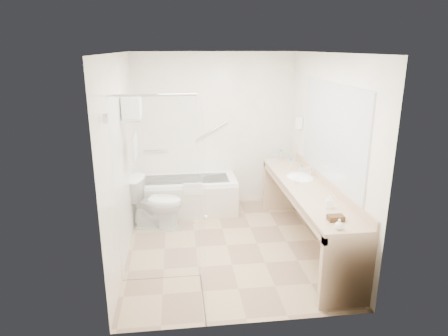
{
  "coord_description": "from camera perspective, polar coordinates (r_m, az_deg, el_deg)",
  "views": [
    {
      "loc": [
        -0.62,
        -4.81,
        2.57
      ],
      "look_at": [
        0.0,
        0.3,
        1.0
      ],
      "focal_mm": 32.0,
      "sensor_mm": 36.0,
      "label": 1
    }
  ],
  "objects": [
    {
      "name": "wall_front",
      "position": [
        3.53,
        3.73,
        -5.05
      ],
      "size": [
        2.6,
        0.1,
        2.5
      ],
      "primitive_type": "cube",
      "color": "white",
      "rests_on": "ground"
    },
    {
      "name": "wall_back",
      "position": [
        6.57,
        -1.37,
        5.37
      ],
      "size": [
        2.6,
        0.1,
        2.5
      ],
      "primitive_type": "cube",
      "color": "white",
      "rests_on": "ground"
    },
    {
      "name": "amenity_basket",
      "position": [
        4.3,
        15.67,
        -6.89
      ],
      "size": [
        0.16,
        0.11,
        0.05
      ],
      "primitive_type": "cube",
      "rotation": [
        0.0,
        0.0,
        -0.01
      ],
      "color": "#4A311A",
      "rests_on": "vanity_counter"
    },
    {
      "name": "faucet",
      "position": [
        5.62,
        12.3,
        -0.4
      ],
      "size": [
        0.03,
        0.03,
        0.14
      ],
      "primitive_type": "cylinder",
      "color": "silver",
      "rests_on": "vanity_counter"
    },
    {
      "name": "grab_bar_long",
      "position": [
        6.53,
        -1.77,
        5.29
      ],
      "size": [
        0.53,
        0.03,
        0.33
      ],
      "primitive_type": "cylinder",
      "rotation": [
        0.0,
        1.05,
        0.0
      ],
      "color": "silver",
      "rests_on": "wall_back"
    },
    {
      "name": "soap_bottle_b",
      "position": [
        4.1,
        16.1,
        -7.87
      ],
      "size": [
        0.11,
        0.12,
        0.09
      ],
      "primitive_type": "imported",
      "rotation": [
        0.0,
        0.0,
        0.21
      ],
      "color": "white",
      "rests_on": "vanity_counter"
    },
    {
      "name": "shower_enclosure",
      "position": [
        4.17,
        -6.62,
        -4.32
      ],
      "size": [
        0.96,
        0.91,
        2.11
      ],
      "color": "silver",
      "rests_on": "floor"
    },
    {
      "name": "wall_left",
      "position": [
        5.03,
        -14.43,
        1.22
      ],
      "size": [
        0.1,
        3.2,
        2.5
      ],
      "primitive_type": "cube",
      "color": "white",
      "rests_on": "ground"
    },
    {
      "name": "water_bottle_right",
      "position": [
        6.32,
        8.14,
        1.75
      ],
      "size": [
        0.05,
        0.05,
        0.18
      ],
      "rotation": [
        0.0,
        0.0,
        0.32
      ],
      "color": "silver",
      "rests_on": "vanity_counter"
    },
    {
      "name": "grab_bar_short",
      "position": [
        6.58,
        -9.58,
        2.47
      ],
      "size": [
        0.4,
        0.03,
        0.03
      ],
      "primitive_type": "cylinder",
      "rotation": [
        0.0,
        1.57,
        0.0
      ],
      "color": "silver",
      "rests_on": "wall_back"
    },
    {
      "name": "wall_right",
      "position": [
        5.34,
        14.38,
        2.12
      ],
      "size": [
        0.1,
        3.2,
        2.5
      ],
      "primitive_type": "cube",
      "color": "white",
      "rests_on": "ground"
    },
    {
      "name": "soap_bottle_a",
      "position": [
        4.59,
        14.8,
        -5.19
      ],
      "size": [
        0.11,
        0.15,
        0.06
      ],
      "primitive_type": "imported",
      "rotation": [
        0.0,
        0.0,
        -0.35
      ],
      "color": "white",
      "rests_on": "vanity_counter"
    },
    {
      "name": "bathtub",
      "position": [
        6.47,
        -5.41,
        -3.89
      ],
      "size": [
        1.6,
        0.73,
        0.59
      ],
      "color": "white",
      "rests_on": "floor"
    },
    {
      "name": "vanity_counter",
      "position": [
        5.3,
        11.69,
        -4.74
      ],
      "size": [
        0.55,
        2.7,
        0.95
      ],
      "color": "tan",
      "rests_on": "floor"
    },
    {
      "name": "ceiling",
      "position": [
        4.85,
        0.44,
        16.14
      ],
      "size": [
        2.6,
        3.2,
        0.1
      ],
      "primitive_type": "cube",
      "color": "silver",
      "rests_on": "wall_back"
    },
    {
      "name": "water_bottle_mid",
      "position": [
        5.82,
        9.52,
        0.37
      ],
      "size": [
        0.06,
        0.06,
        0.18
      ],
      "rotation": [
        0.0,
        0.0,
        0.2
      ],
      "color": "silver",
      "rests_on": "vanity_counter"
    },
    {
      "name": "hairdryer_unit",
      "position": [
        6.25,
        10.67,
        6.35
      ],
      "size": [
        0.08,
        0.1,
        0.18
      ],
      "primitive_type": "cube",
      "color": "white",
      "rests_on": "wall_right"
    },
    {
      "name": "toilet",
      "position": [
        5.94,
        -9.65,
        -4.92
      ],
      "size": [
        0.86,
        0.61,
        0.76
      ],
      "primitive_type": "imported",
      "rotation": [
        0.0,
        0.0,
        1.33
      ],
      "color": "white",
      "rests_on": "floor"
    },
    {
      "name": "drinking_glass_near",
      "position": [
        6.33,
        7.37,
        1.5
      ],
      "size": [
        0.1,
        0.1,
        0.1
      ],
      "primitive_type": "cylinder",
      "rotation": [
        0.0,
        0.0,
        0.43
      ],
      "color": "silver",
      "rests_on": "vanity_counter"
    },
    {
      "name": "water_bottle_left",
      "position": [
        5.54,
        10.98,
        -0.57
      ],
      "size": [
        0.05,
        0.05,
        0.18
      ],
      "rotation": [
        0.0,
        0.0,
        -0.1
      ],
      "color": "silver",
      "rests_on": "vanity_counter"
    },
    {
      "name": "floor",
      "position": [
        5.49,
        0.38,
        -10.96
      ],
      "size": [
        3.2,
        3.2,
        0.0
      ],
      "primitive_type": "plane",
      "color": "tan",
      "rests_on": "ground"
    },
    {
      "name": "drinking_glass_far",
      "position": [
        5.3,
        10.27,
        -1.73
      ],
      "size": [
        0.07,
        0.07,
        0.09
      ],
      "primitive_type": "cylinder",
      "rotation": [
        0.0,
        0.0,
        -0.03
      ],
      "color": "silver",
      "rests_on": "vanity_counter"
    },
    {
      "name": "mirror",
      "position": [
        5.14,
        15.11,
        4.93
      ],
      "size": [
        0.02,
        2.0,
        1.2
      ],
      "primitive_type": "cube",
      "color": "silver",
      "rests_on": "wall_right"
    },
    {
      "name": "sink",
      "position": [
        5.61,
        10.83,
        -1.53
      ],
      "size": [
        0.4,
        0.52,
        0.14
      ],
      "primitive_type": "ellipsoid",
      "color": "white",
      "rests_on": "vanity_counter"
    },
    {
      "name": "towel_shelf",
      "position": [
        5.25,
        -12.96,
        7.59
      ],
      "size": [
        0.24,
        0.55,
        0.81
      ],
      "color": "silver",
      "rests_on": "wall_left"
    }
  ]
}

